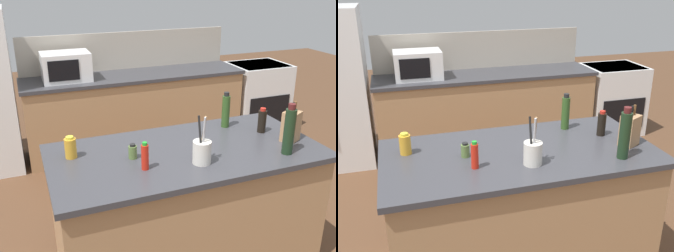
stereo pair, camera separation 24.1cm
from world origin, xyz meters
The scene contains 13 objects.
back_counter_run centered at (0.30, 2.20, 0.47)m, with size 2.67×0.66×0.94m.
wall_backsplash centered at (0.30, 2.52, 1.17)m, with size 2.63×0.03×0.46m, color #B2A899.
kitchen_island centered at (0.00, 0.00, 0.47)m, with size 1.88×0.93×0.94m.
range_oven centered at (2.05, 2.20, 0.47)m, with size 0.76×0.65×0.92m.
microwave centered at (-0.50, 2.20, 1.10)m, with size 0.53×0.39×0.32m.
knife_block centered at (0.77, -0.12, 1.05)m, with size 0.16×0.15×0.29m.
utensil_crock centered at (0.01, -0.21, 1.02)m, with size 0.12×0.12×0.32m.
wine_bottle centered at (0.61, -0.29, 1.11)m, with size 0.07×0.07×0.35m.
spice_jar_oregano centered at (-0.38, 0.01, 0.99)m, with size 0.06×0.06×0.10m.
soy_sauce_bottle centered at (0.67, 0.09, 1.03)m, with size 0.06×0.06×0.19m.
olive_oil_bottle centered at (0.46, 0.29, 1.07)m, with size 0.06×0.06×0.28m.
honey_jar centered at (-0.76, 0.17, 1.01)m, with size 0.08×0.08×0.15m.
hot_sauce_bottle centered at (-0.35, -0.16, 1.03)m, with size 0.05×0.05×0.18m.
Camera 1 is at (-1.02, -2.24, 2.09)m, focal length 42.00 mm.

